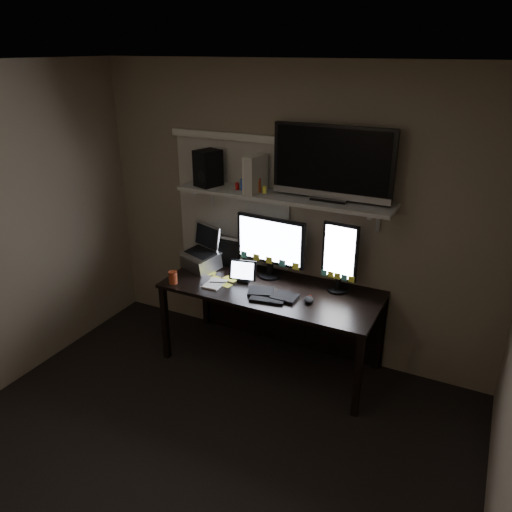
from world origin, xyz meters
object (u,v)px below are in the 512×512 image
Objects in this scene: monitor_landscape at (270,247)px; cup at (173,277)px; keyboard at (272,294)px; mouse at (309,300)px; tv at (332,163)px; monitor_portrait at (340,258)px; tablet at (243,271)px; game_console at (255,174)px; laptop at (200,249)px; desk at (277,301)px; speaker at (208,168)px.

monitor_landscape reaches higher than cup.
mouse is at bearing -3.74° from keyboard.
monitor_landscape is 0.90m from tv.
monitor_portrait reaches higher than tablet.
game_console is (-0.62, -0.06, -0.13)m from tv.
game_console is (0.50, 0.09, 0.71)m from laptop.
game_console is (-0.60, 0.26, 0.88)m from mouse.
keyboard is at bearing 10.76° from cup.
tv reaches higher than game_console.
laptop is at bearing -159.91° from game_console.
mouse is at bearing -111.31° from monitor_portrait.
game_console reaches higher than mouse.
tablet reaches higher than keyboard.
tablet is at bearing -90.03° from game_console.
cup is at bearing -163.27° from tablet.
mouse is (0.47, -0.30, -0.26)m from monitor_landscape.
monitor_landscape reaches higher than laptop.
tablet is at bearing -123.18° from monitor_landscape.
desk is at bearing 132.04° from mouse.
game_console reaches higher than tablet.
game_console is at bearing 125.84° from keyboard.
tablet is (-0.33, 0.12, 0.09)m from keyboard.
tablet is 0.61× the size of laptop.
speaker is (-0.75, 0.30, 0.89)m from keyboard.
mouse is 1.06m from tv.
tablet reaches higher than cup.
mouse reaches higher than desk.
mouse is 1.09m from game_console.
cup is (-0.78, -0.41, 0.23)m from desk.
monitor_landscape is at bearing 130.10° from mouse.
cup is at bearing -77.90° from laptop.
tv is 3.14× the size of game_console.
monitor_landscape is at bearing 31.47° from laptop.
cup is 1.11m from game_console.
speaker is at bearing 77.30° from cup.
tablet is (-0.15, -0.21, -0.18)m from monitor_landscape.
game_console is (-0.12, -0.04, 0.62)m from monitor_landscape.
tv is (0.50, 0.03, 0.76)m from monitor_landscape.
tv is at bearing 27.81° from laptop.
speaker is (-1.07, -0.06, -0.13)m from tv.
monitor_landscape is 0.31m from tablet.
mouse is 0.12× the size of tv.
cup is at bearing -130.82° from game_console.
desk is 4.26× the size of keyboard.
laptop is 1.24× the size of speaker.
tv is (1.17, 0.52, 0.98)m from cup.
monitor_landscape reaches higher than tablet.
mouse is 0.38× the size of game_console.
tv is (0.65, 0.23, 0.93)m from tablet.
cup is at bearing -178.99° from keyboard.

